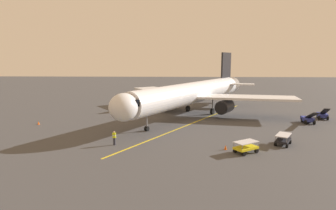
% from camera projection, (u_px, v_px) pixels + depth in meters
% --- Properties ---
extents(ground_plane, '(220.00, 220.00, 0.00)m').
position_uv_depth(ground_plane, '(188.00, 115.00, 51.79)').
color(ground_plane, '#424244').
extents(apron_lead_in_line, '(20.76, 34.44, 0.01)m').
position_uv_depth(apron_lead_in_line, '(194.00, 123.00, 45.56)').
color(apron_lead_in_line, yellow).
rests_on(apron_lead_in_line, ground).
extents(airplane, '(30.67, 36.29, 11.50)m').
position_uv_depth(airplane, '(193.00, 93.00, 51.06)').
color(airplane, silver).
rests_on(airplane, ground).
extents(ground_crew_marshaller, '(0.40, 0.26, 1.71)m').
position_uv_depth(ground_crew_marshaller, '(114.00, 138.00, 33.68)').
color(ground_crew_marshaller, '#23232D').
rests_on(ground_crew_marshaller, ground).
extents(ground_crew_wing_walker, '(0.46, 0.46, 1.71)m').
position_uv_depth(ground_crew_wing_walker, '(142.00, 112.00, 49.66)').
color(ground_crew_wing_walker, '#23232D').
rests_on(ground_crew_wing_walker, ground).
extents(baggage_cart_near_nose, '(2.94, 2.60, 1.27)m').
position_uv_depth(baggage_cart_near_nose, '(246.00, 147.00, 30.94)').
color(baggage_cart_near_nose, yellow).
rests_on(baggage_cart_near_nose, ground).
extents(belt_loader_portside, '(2.41, 4.73, 2.32)m').
position_uv_depth(belt_loader_portside, '(323.00, 115.00, 48.34)').
color(belt_loader_portside, '#2D3899').
rests_on(belt_loader_portside, ground).
extents(baggage_cart_starboard_side, '(2.53, 2.95, 1.27)m').
position_uv_depth(baggage_cart_starboard_side, '(283.00, 139.00, 33.84)').
color(baggage_cart_starboard_side, black).
rests_on(baggage_cart_starboard_side, ground).
extents(belt_loader_rear_apron, '(1.72, 4.66, 2.32)m').
position_uv_depth(belt_loader_rear_apron, '(308.00, 119.00, 45.14)').
color(belt_loader_rear_apron, '#2D3899').
rests_on(belt_loader_rear_apron, ground).
extents(safety_cone_nose_left, '(0.32, 0.32, 0.55)m').
position_uv_depth(safety_cone_nose_left, '(38.00, 123.00, 44.29)').
color(safety_cone_nose_left, '#F2590F').
rests_on(safety_cone_nose_left, ground).
extents(safety_cone_nose_right, '(0.32, 0.32, 0.55)m').
position_uv_depth(safety_cone_nose_right, '(226.00, 147.00, 32.05)').
color(safety_cone_nose_right, '#F2590F').
rests_on(safety_cone_nose_right, ground).
extents(safety_cone_wing_port, '(0.32, 0.32, 0.55)m').
position_uv_depth(safety_cone_wing_port, '(115.00, 116.00, 49.89)').
color(safety_cone_wing_port, '#F2590F').
rests_on(safety_cone_wing_port, ground).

